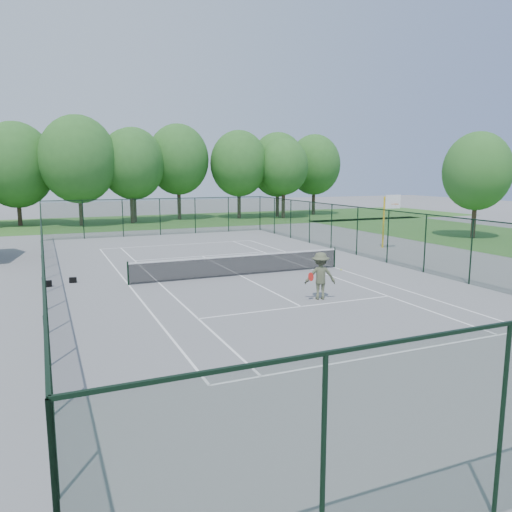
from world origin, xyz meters
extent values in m
plane|color=gray|center=(0.00, 0.00, 0.00)|extent=(140.00, 140.00, 0.00)
cube|color=#3B712A|center=(0.00, 30.00, 0.01)|extent=(80.00, 16.00, 0.01)
cube|color=white|center=(0.00, 11.88, 0.00)|extent=(10.97, 0.08, 0.01)
cube|color=white|center=(0.00, -11.88, 0.00)|extent=(10.97, 0.08, 0.01)
cube|color=white|center=(0.00, 6.40, 0.00)|extent=(8.23, 0.08, 0.01)
cube|color=white|center=(0.00, -6.40, 0.00)|extent=(8.23, 0.08, 0.01)
cube|color=white|center=(5.49, 0.00, 0.00)|extent=(0.08, 23.77, 0.01)
cube|color=white|center=(-5.49, 0.00, 0.00)|extent=(0.08, 23.77, 0.01)
cube|color=white|center=(4.12, 0.00, 0.00)|extent=(0.08, 23.77, 0.01)
cube|color=white|center=(-4.12, 0.00, 0.00)|extent=(0.08, 23.77, 0.01)
cube|color=white|center=(0.00, 0.00, 0.00)|extent=(0.08, 12.80, 0.01)
cylinder|color=black|center=(-5.50, 0.00, 0.55)|extent=(0.08, 0.08, 1.10)
cylinder|color=black|center=(5.50, 0.00, 0.55)|extent=(0.08, 0.08, 1.10)
cube|color=black|center=(0.00, 0.00, 0.50)|extent=(11.00, 0.02, 0.96)
cube|color=white|center=(0.00, 0.00, 1.00)|extent=(11.00, 0.05, 0.07)
cube|color=#17381F|center=(0.00, 18.00, 1.50)|extent=(18.00, 0.02, 3.00)
cube|color=#17381F|center=(9.00, 0.00, 1.50)|extent=(0.02, 36.00, 3.00)
cube|color=#17381F|center=(-9.00, 0.00, 1.50)|extent=(0.02, 36.00, 3.00)
cube|color=black|center=(0.00, 18.00, 3.00)|extent=(18.00, 0.05, 0.05)
cube|color=black|center=(9.00, 0.00, 3.00)|extent=(0.05, 36.00, 0.05)
cube|color=black|center=(-9.00, 0.00, 3.00)|extent=(0.05, 36.00, 0.05)
cylinder|color=#453025|center=(0.00, 30.00, 2.10)|extent=(0.40, 0.40, 4.20)
ellipsoid|color=#34722B|center=(0.00, 30.00, 6.00)|extent=(6.40, 6.40, 7.40)
cylinder|color=#453025|center=(16.50, 30.00, 2.10)|extent=(0.40, 0.40, 4.20)
ellipsoid|color=#34722B|center=(16.50, 30.00, 6.00)|extent=(6.40, 6.40, 7.40)
cylinder|color=yellow|center=(12.45, 4.91, 1.75)|extent=(0.12, 0.12, 3.50)
cube|color=yellow|center=(12.45, 4.46, 3.35)|extent=(0.08, 0.90, 0.08)
cube|color=white|center=(12.45, 4.01, 3.20)|extent=(1.20, 0.05, 0.90)
torus|color=#E05E00|center=(12.45, 3.78, 3.05)|extent=(0.48, 0.48, 0.02)
cylinder|color=#453025|center=(22.33, 6.44, 1.82)|extent=(0.35, 0.35, 3.64)
ellipsoid|color=#34722B|center=(22.33, 6.44, 5.21)|extent=(5.21, 5.21, 6.07)
cube|color=black|center=(-8.89, 1.13, 0.14)|extent=(0.35, 0.21, 0.28)
cube|color=black|center=(-7.80, 1.56, 0.13)|extent=(0.35, 0.25, 0.25)
imported|color=#50553C|center=(1.27, -5.64, 0.96)|extent=(1.41, 1.10, 1.92)
sphere|color=#CFE436|center=(2.52, -5.24, 1.04)|extent=(0.07, 0.07, 0.07)
camera|label=1|loc=(-8.95, -22.78, 5.08)|focal=35.00mm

